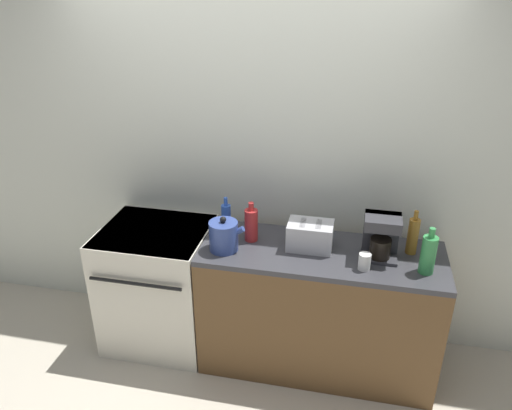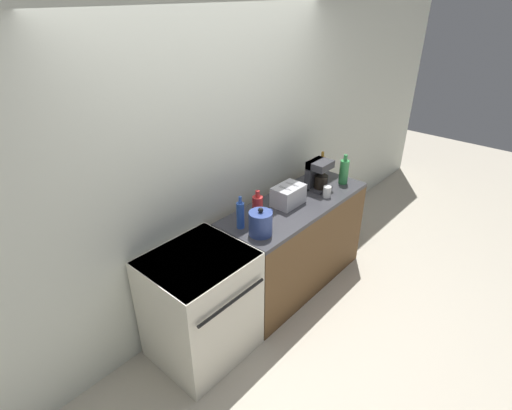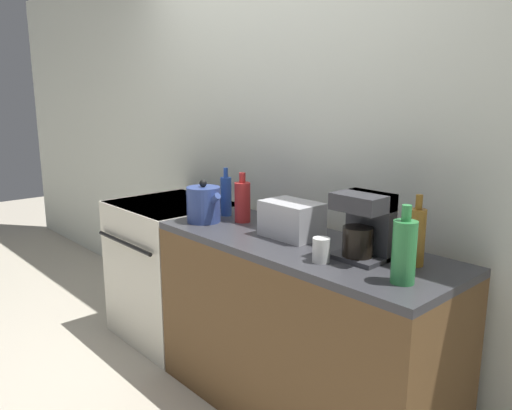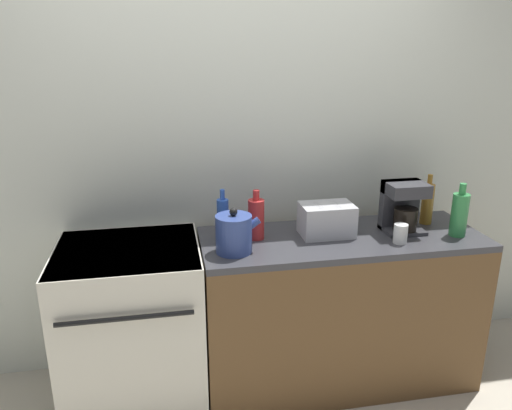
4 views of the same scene
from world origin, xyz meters
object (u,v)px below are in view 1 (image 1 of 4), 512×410
bottle_blue (226,220)px  kettle (224,236)px  coffee_maker (381,235)px  bottle_green (428,254)px  cup_white (365,262)px  stove (159,284)px  bottle_amber (413,236)px  toaster (310,235)px  bottle_red (251,224)px

bottle_blue → kettle: bearing=-79.6°
coffee_maker → bottle_green: bearing=-25.6°
bottle_blue → cup_white: (0.91, -0.23, -0.06)m
stove → bottle_blue: size_ratio=3.27×
bottle_amber → coffee_maker: bearing=-157.3°
kettle → coffee_maker: bearing=7.4°
kettle → toaster: bearing=14.5°
bottle_blue → bottle_amber: bearing=1.2°
coffee_maker → bottle_red: coffee_maker is taller
kettle → coffee_maker: size_ratio=0.82×
stove → toaster: bearing=-0.0°
bottle_red → stove: bearing=-178.5°
cup_white → stove: bearing=172.6°
bottle_red → cup_white: bottle_red is taller
stove → coffee_maker: bearing=-0.5°
bottle_amber → kettle: bearing=-169.9°
bottle_red → coffee_maker: bearing=-2.2°
bottle_red → bottle_amber: bottle_amber is taller
stove → bottle_green: bottle_green is taller
stove → bottle_red: size_ratio=3.34×
stove → bottle_amber: 1.79m
stove → cup_white: size_ratio=8.77×
stove → coffee_maker: size_ratio=3.20×
coffee_maker → bottle_amber: size_ratio=0.97×
stove → coffee_maker: coffee_maker is taller
bottle_green → cup_white: bottle_green is taller
kettle → toaster: (0.53, 0.14, -0.01)m
toaster → cup_white: bearing=-27.8°
toaster → coffee_maker: coffee_maker is taller
coffee_maker → bottle_blue: size_ratio=1.02×
coffee_maker → bottle_amber: (0.19, 0.08, -0.03)m
kettle → bottle_blue: 0.19m
bottle_red → bottle_blue: (-0.17, 0.03, 0.00)m
kettle → cup_white: (0.87, -0.05, -0.05)m
kettle → bottle_green: bearing=-0.2°
bottle_amber → bottle_red: bearing=-177.2°
coffee_maker → cup_white: coffee_maker is taller
kettle → cup_white: 0.88m
bottle_blue → bottle_amber: (1.19, 0.02, 0.01)m
stove → cup_white: 1.50m
kettle → coffee_maker: (0.96, 0.12, 0.05)m
stove → bottle_amber: size_ratio=3.09×
toaster → bottle_green: bearing=-11.3°
stove → bottle_green: 1.86m
coffee_maker → bottle_green: 0.30m
stove → toaster: (1.07, -0.00, 0.53)m
toaster → bottle_blue: bottle_blue is taller
stove → bottle_blue: 0.75m
coffee_maker → bottle_amber: bearing=22.7°
toaster → coffee_maker: 0.44m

